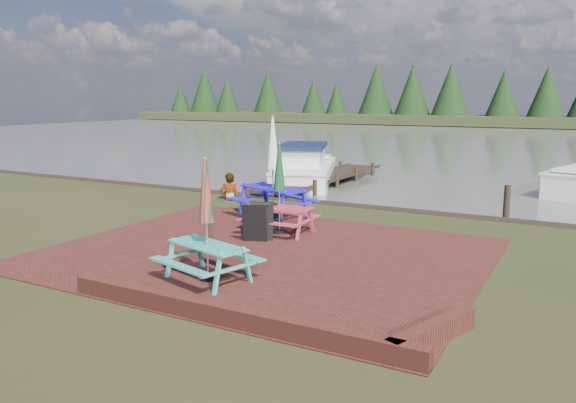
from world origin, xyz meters
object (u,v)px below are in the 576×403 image
at_px(picnic_table_red, 279,203).
at_px(person, 229,173).
at_px(boat_jetty, 305,170).
at_px(chalkboard, 258,222).
at_px(jetty, 322,178).
at_px(picnic_table_teal, 207,239).
at_px(picnic_table_blue, 273,183).

xyz_separation_m(picnic_table_red, person, (-3.70, 3.25, 0.11)).
bearing_deg(boat_jetty, picnic_table_red, -87.57).
height_order(chalkboard, jetty, chalkboard).
distance_m(picnic_table_teal, boat_jetty, 13.32).
height_order(picnic_table_teal, boat_jetty, picnic_table_teal).
distance_m(picnic_table_teal, chalkboard, 2.93).
bearing_deg(boat_jetty, chalkboard, -89.83).
bearing_deg(person, picnic_table_teal, 97.02).
xyz_separation_m(picnic_table_teal, jetty, (-3.51, 12.33, -0.67)).
distance_m(chalkboard, person, 5.54).
distance_m(jetty, boat_jetty, 0.95).
relative_size(picnic_table_blue, person, 1.56).
bearing_deg(picnic_table_teal, jetty, 121.60).
xyz_separation_m(picnic_table_teal, person, (-4.32, 7.00, 0.10)).
height_order(picnic_table_blue, jetty, picnic_table_blue).
xyz_separation_m(boat_jetty, person, (0.08, -5.57, 0.54)).
distance_m(picnic_table_red, person, 4.93).
height_order(chalkboard, person, person).
bearing_deg(person, jetty, -123.23).
xyz_separation_m(jetty, person, (-0.81, -5.34, 0.77)).
relative_size(picnic_table_red, jetty, 0.25).
relative_size(picnic_table_blue, jetty, 0.31).
distance_m(chalkboard, jetty, 9.92).
bearing_deg(picnic_table_red, boat_jetty, 111.40).
height_order(picnic_table_teal, person, picnic_table_teal).
bearing_deg(jetty, chalkboard, -73.35).
bearing_deg(chalkboard, person, 109.89).
bearing_deg(boat_jetty, jetty, -35.66).
xyz_separation_m(picnic_table_blue, boat_jetty, (-2.67, 7.21, -0.62)).
xyz_separation_m(picnic_table_teal, boat_jetty, (-4.40, 12.57, -0.43)).
bearing_deg(picnic_table_red, chalkboard, -95.48).
height_order(picnic_table_red, chalkboard, picnic_table_red).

